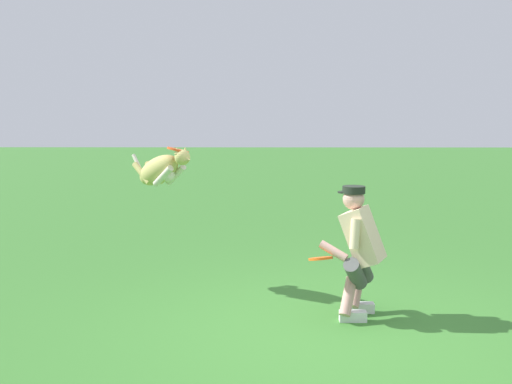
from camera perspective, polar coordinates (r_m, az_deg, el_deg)
name	(u,v)px	position (r m, az deg, el deg)	size (l,w,h in m)	color
ground_plane	(333,337)	(5.48, 7.43, -13.75)	(60.00, 60.00, 0.00)	#37742C
person	(359,248)	(5.83, 9.89, -5.30)	(0.70, 0.64, 1.29)	silver
dog	(161,170)	(6.74, -9.15, 2.12)	(0.83, 0.81, 0.54)	tan
frisbee_flying	(178,150)	(6.49, -7.54, 4.03)	(0.24, 0.24, 0.02)	#F2501F
frisbee_held	(321,258)	(5.72, 6.27, -6.39)	(0.24, 0.24, 0.02)	#EF5A17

